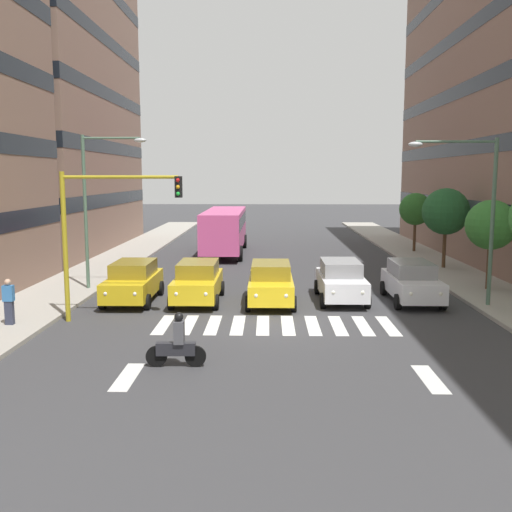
{
  "coord_description": "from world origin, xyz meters",
  "views": [
    {
      "loc": [
        0.28,
        20.37,
        5.34
      ],
      "look_at": [
        0.76,
        -3.07,
        2.1
      ],
      "focal_mm": 40.68,
      "sensor_mm": 36.0,
      "label": 1
    }
  ],
  "objects_px": {
    "car_4": "(133,281)",
    "pedestrian_waiting": "(9,301)",
    "traffic_light_gantry": "(98,222)",
    "street_lamp_left": "(477,202)",
    "bus_behind_traffic": "(225,227)",
    "motorcycle_with_rider": "(177,344)",
    "street_tree_1": "(491,225)",
    "car_3": "(198,281)",
    "car_1": "(341,280)",
    "street_tree_2": "(446,212)",
    "car_2": "(271,283)",
    "street_tree_3": "(415,209)",
    "street_lamp_right": "(95,195)",
    "car_0": "(412,281)"
  },
  "relations": [
    {
      "from": "car_0",
      "to": "street_lamp_left",
      "type": "bearing_deg",
      "value": 151.19
    },
    {
      "from": "street_lamp_left",
      "to": "pedestrian_waiting",
      "type": "bearing_deg",
      "value": 11.42
    },
    {
      "from": "car_3",
      "to": "street_tree_2",
      "type": "relative_size",
      "value": 0.98
    },
    {
      "from": "car_3",
      "to": "street_lamp_right",
      "type": "relative_size",
      "value": 0.63
    },
    {
      "from": "street_tree_3",
      "to": "car_0",
      "type": "bearing_deg",
      "value": 75.64
    },
    {
      "from": "traffic_light_gantry",
      "to": "street_lamp_left",
      "type": "height_order",
      "value": "street_lamp_left"
    },
    {
      "from": "car_3",
      "to": "traffic_light_gantry",
      "type": "bearing_deg",
      "value": 47.41
    },
    {
      "from": "street_lamp_left",
      "to": "street_lamp_right",
      "type": "relative_size",
      "value": 0.95
    },
    {
      "from": "traffic_light_gantry",
      "to": "car_3",
      "type": "bearing_deg",
      "value": -132.59
    },
    {
      "from": "car_4",
      "to": "car_2",
      "type": "bearing_deg",
      "value": 177.78
    },
    {
      "from": "car_2",
      "to": "street_tree_3",
      "type": "distance_m",
      "value": 19.29
    },
    {
      "from": "traffic_light_gantry",
      "to": "street_tree_1",
      "type": "height_order",
      "value": "traffic_light_gantry"
    },
    {
      "from": "car_2",
      "to": "car_3",
      "type": "height_order",
      "value": "same"
    },
    {
      "from": "motorcycle_with_rider",
      "to": "street_lamp_right",
      "type": "bearing_deg",
      "value": -63.52
    },
    {
      "from": "car_1",
      "to": "street_lamp_left",
      "type": "xyz_separation_m",
      "value": [
        -5.16,
        1.39,
        3.45
      ]
    },
    {
      "from": "pedestrian_waiting",
      "to": "car_1",
      "type": "bearing_deg",
      "value": -158.17
    },
    {
      "from": "bus_behind_traffic",
      "to": "street_tree_3",
      "type": "bearing_deg",
      "value": -177.74
    },
    {
      "from": "car_1",
      "to": "street_tree_2",
      "type": "height_order",
      "value": "street_tree_2"
    },
    {
      "from": "street_tree_1",
      "to": "car_0",
      "type": "bearing_deg",
      "value": 28.13
    },
    {
      "from": "car_1",
      "to": "bus_behind_traffic",
      "type": "relative_size",
      "value": 0.42
    },
    {
      "from": "car_1",
      "to": "motorcycle_with_rider",
      "type": "height_order",
      "value": "car_1"
    },
    {
      "from": "pedestrian_waiting",
      "to": "traffic_light_gantry",
      "type": "bearing_deg",
      "value": -159.91
    },
    {
      "from": "car_0",
      "to": "street_lamp_right",
      "type": "xyz_separation_m",
      "value": [
        14.04,
        -2.05,
        3.58
      ]
    },
    {
      "from": "traffic_light_gantry",
      "to": "street_lamp_right",
      "type": "distance_m",
      "value": 6.0
    },
    {
      "from": "street_lamp_right",
      "to": "pedestrian_waiting",
      "type": "height_order",
      "value": "street_lamp_right"
    },
    {
      "from": "car_0",
      "to": "motorcycle_with_rider",
      "type": "relative_size",
      "value": 2.61
    },
    {
      "from": "car_2",
      "to": "street_lamp_right",
      "type": "bearing_deg",
      "value": -17.33
    },
    {
      "from": "car_1",
      "to": "car_2",
      "type": "xyz_separation_m",
      "value": [
        3.02,
        0.65,
        0.0
      ]
    },
    {
      "from": "street_lamp_right",
      "to": "street_tree_2",
      "type": "relative_size",
      "value": 1.56
    },
    {
      "from": "car_3",
      "to": "street_tree_3",
      "type": "xyz_separation_m",
      "value": [
        -13.18,
        -16.05,
        2.17
      ]
    },
    {
      "from": "car_1",
      "to": "street_tree_3",
      "type": "xyz_separation_m",
      "value": [
        -7.05,
        -15.66,
        2.17
      ]
    },
    {
      "from": "bus_behind_traffic",
      "to": "street_tree_1",
      "type": "relative_size",
      "value": 2.55
    },
    {
      "from": "street_tree_1",
      "to": "street_tree_3",
      "type": "relative_size",
      "value": 1.02
    },
    {
      "from": "bus_behind_traffic",
      "to": "motorcycle_with_rider",
      "type": "distance_m",
      "value": 24.07
    },
    {
      "from": "traffic_light_gantry",
      "to": "street_tree_2",
      "type": "xyz_separation_m",
      "value": [
        -16.18,
        -12.13,
        -0.37
      ]
    },
    {
      "from": "bus_behind_traffic",
      "to": "street_tree_3",
      "type": "distance_m",
      "value": 13.24
    },
    {
      "from": "street_tree_3",
      "to": "traffic_light_gantry",
      "type": "bearing_deg",
      "value": 50.03
    },
    {
      "from": "street_tree_1",
      "to": "pedestrian_waiting",
      "type": "xyz_separation_m",
      "value": [
        19.27,
        6.87,
        -2.11
      ]
    },
    {
      "from": "car_1",
      "to": "traffic_light_gantry",
      "type": "distance_m",
      "value": 10.43
    },
    {
      "from": "bus_behind_traffic",
      "to": "street_lamp_right",
      "type": "xyz_separation_m",
      "value": [
        4.92,
        13.28,
        2.61
      ]
    },
    {
      "from": "street_tree_1",
      "to": "street_tree_2",
      "type": "relative_size",
      "value": 0.91
    },
    {
      "from": "street_tree_3",
      "to": "street_lamp_left",
      "type": "bearing_deg",
      "value": 83.7
    },
    {
      "from": "car_0",
      "to": "car_4",
      "type": "bearing_deg",
      "value": 1.11
    },
    {
      "from": "car_4",
      "to": "traffic_light_gantry",
      "type": "xyz_separation_m",
      "value": [
        0.39,
        3.4,
        2.82
      ]
    },
    {
      "from": "car_4",
      "to": "car_3",
      "type": "bearing_deg",
      "value": -179.37
    },
    {
      "from": "street_tree_2",
      "to": "street_lamp_right",
      "type": "bearing_deg",
      "value": 19.76
    },
    {
      "from": "car_3",
      "to": "street_lamp_left",
      "type": "xyz_separation_m",
      "value": [
        -11.29,
        1.0,
        3.45
      ]
    },
    {
      "from": "car_1",
      "to": "street_tree_3",
      "type": "bearing_deg",
      "value": -114.23
    },
    {
      "from": "car_4",
      "to": "pedestrian_waiting",
      "type": "bearing_deg",
      "value": 53.25
    },
    {
      "from": "car_0",
      "to": "motorcycle_with_rider",
      "type": "xyz_separation_m",
      "value": [
        8.69,
        8.7,
        -0.24
      ]
    }
  ]
}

